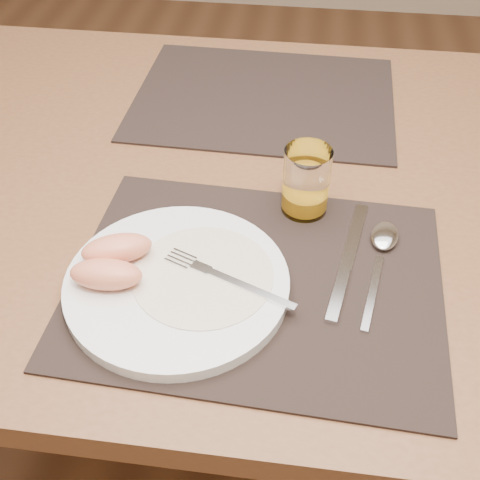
% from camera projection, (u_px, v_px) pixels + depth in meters
% --- Properties ---
extents(ground, '(5.00, 5.00, 0.00)m').
position_uv_depth(ground, '(252.00, 430.00, 1.41)').
color(ground, brown).
rests_on(ground, ground).
extents(table, '(1.40, 0.90, 0.75)m').
position_uv_depth(table, '(257.00, 216.00, 0.96)').
color(table, brown).
rests_on(table, ground).
extents(placemat_near, '(0.46, 0.37, 0.00)m').
position_uv_depth(placemat_near, '(256.00, 281.00, 0.74)').
color(placemat_near, black).
rests_on(placemat_near, table).
extents(placemat_far, '(0.46, 0.36, 0.00)m').
position_uv_depth(placemat_far, '(264.00, 98.00, 1.06)').
color(placemat_far, black).
rests_on(placemat_far, table).
extents(plate, '(0.27, 0.27, 0.02)m').
position_uv_depth(plate, '(177.00, 284.00, 0.72)').
color(plate, white).
rests_on(plate, placemat_near).
extents(plate_dressing, '(0.17, 0.17, 0.00)m').
position_uv_depth(plate_dressing, '(203.00, 275.00, 0.72)').
color(plate_dressing, white).
rests_on(plate_dressing, plate).
extents(fork, '(0.17, 0.08, 0.00)m').
position_uv_depth(fork, '(218.00, 275.00, 0.72)').
color(fork, silver).
rests_on(fork, plate).
extents(knife, '(0.05, 0.22, 0.01)m').
position_uv_depth(knife, '(345.00, 269.00, 0.75)').
color(knife, silver).
rests_on(knife, placemat_near).
extents(spoon, '(0.06, 0.19, 0.01)m').
position_uv_depth(spoon, '(383.00, 244.00, 0.78)').
color(spoon, silver).
rests_on(spoon, placemat_near).
extents(juice_glass, '(0.06, 0.06, 0.10)m').
position_uv_depth(juice_glass, '(306.00, 184.00, 0.81)').
color(juice_glass, white).
rests_on(juice_glass, placemat_near).
extents(grapefruit_wedges, '(0.09, 0.10, 0.03)m').
position_uv_depth(grapefruit_wedges, '(112.00, 261.00, 0.71)').
color(grapefruit_wedges, '#E4825D').
rests_on(grapefruit_wedges, plate).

